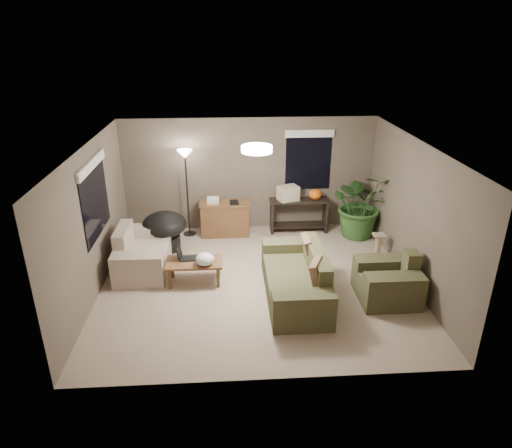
{
  "coord_description": "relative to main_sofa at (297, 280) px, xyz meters",
  "views": [
    {
      "loc": [
        -0.49,
        -7.15,
        4.2
      ],
      "look_at": [
        0.0,
        0.2,
        1.05
      ],
      "focal_mm": 32.0,
      "sensor_mm": 36.0,
      "label": 1
    }
  ],
  "objects": [
    {
      "name": "houseplant",
      "position": [
        1.74,
        2.35,
        0.28
      ],
      "size": [
        1.33,
        1.48,
        1.16
      ],
      "primitive_type": "imported",
      "color": "#2D5923",
      "rests_on": "ground"
    },
    {
      "name": "cardboard_box",
      "position": [
        0.18,
        2.68,
        0.61
      ],
      "size": [
        0.5,
        0.44,
        0.31
      ],
      "primitive_type": "cube",
      "rotation": [
        0.0,
        0.0,
        0.35
      ],
      "color": "beige",
      "rests_on": "console_table"
    },
    {
      "name": "laptop",
      "position": [
        -1.93,
        0.65,
        0.19
      ],
      "size": [
        0.38,
        0.25,
        0.24
      ],
      "color": "black",
      "rests_on": "coffee_table"
    },
    {
      "name": "desk",
      "position": [
        -1.2,
        2.61,
        0.08
      ],
      "size": [
        1.1,
        0.5,
        0.75
      ],
      "color": "brown",
      "rests_on": "ground"
    },
    {
      "name": "cat_scratching_post",
      "position": [
        1.81,
        1.29,
        -0.08
      ],
      "size": [
        0.32,
        0.32,
        0.5
      ],
      "color": "tan",
      "rests_on": "ground"
    },
    {
      "name": "pumpkin",
      "position": [
        0.78,
        2.68,
        0.57
      ],
      "size": [
        0.33,
        0.33,
        0.23
      ],
      "primitive_type": "ellipsoid",
      "rotation": [
        0.0,
        0.0,
        0.23
      ],
      "color": "orange",
      "rests_on": "console_table"
    },
    {
      "name": "plastic_bag",
      "position": [
        -1.56,
        0.4,
        0.24
      ],
      "size": [
        0.36,
        0.33,
        0.23
      ],
      "primitive_type": "ellipsoid",
      "rotation": [
        0.0,
        0.0,
        -0.13
      ],
      "color": "white",
      "rests_on": "coffee_table"
    },
    {
      "name": "loveseat",
      "position": [
        -2.78,
        1.14,
        0.0
      ],
      "size": [
        0.9,
        1.6,
        0.85
      ],
      "color": "beige",
      "rests_on": "ground"
    },
    {
      "name": "coffee_table",
      "position": [
        -1.76,
        0.55,
        0.06
      ],
      "size": [
        1.0,
        0.55,
        0.42
      ],
      "color": "brown",
      "rests_on": "ground"
    },
    {
      "name": "console_table",
      "position": [
        0.43,
        2.68,
        0.14
      ],
      "size": [
        1.3,
        0.4,
        0.75
      ],
      "color": "black",
      "rests_on": "ground"
    },
    {
      "name": "window_left",
      "position": [
        -3.38,
        0.79,
        1.49
      ],
      "size": [
        0.05,
        1.56,
        1.33
      ],
      "color": "black",
      "rests_on": "room_shell"
    },
    {
      "name": "armchair",
      "position": [
        1.51,
        -0.18,
        0.0
      ],
      "size": [
        0.95,
        1.0,
        0.85
      ],
      "color": "brown",
      "rests_on": "ground"
    },
    {
      "name": "window_back",
      "position": [
        0.65,
        2.97,
        1.49
      ],
      "size": [
        1.06,
        0.05,
        1.33
      ],
      "color": "black",
      "rests_on": "room_shell"
    },
    {
      "name": "room_shell",
      "position": [
        -0.65,
        0.49,
        0.96
      ],
      "size": [
        5.5,
        5.5,
        5.5
      ],
      "color": "tan",
      "rests_on": "ground"
    },
    {
      "name": "ceiling_fixture",
      "position": [
        -0.65,
        0.49,
        2.15
      ],
      "size": [
        0.5,
        0.5,
        0.1
      ],
      "primitive_type": "cylinder",
      "color": "white",
      "rests_on": "room_shell"
    },
    {
      "name": "main_sofa",
      "position": [
        0.0,
        0.0,
        0.0
      ],
      "size": [
        0.95,
        2.2,
        0.85
      ],
      "color": "#48482B",
      "rests_on": "ground"
    },
    {
      "name": "papasan_chair",
      "position": [
        -2.44,
        1.96,
        0.17
      ],
      "size": [
        1.11,
        1.11,
        0.8
      ],
      "color": "black",
      "rests_on": "ground"
    },
    {
      "name": "floor_lamp",
      "position": [
        -2.0,
        2.67,
        1.3
      ],
      "size": [
        0.32,
        0.32,
        1.91
      ],
      "color": "black",
      "rests_on": "ground"
    },
    {
      "name": "desk_papers",
      "position": [
        -1.36,
        2.59,
        0.51
      ],
      "size": [
        0.68,
        0.27,
        0.12
      ],
      "color": "silver",
      "rests_on": "desk"
    },
    {
      "name": "throw_pillows",
      "position": [
        0.26,
        -0.0,
        0.36
      ],
      "size": [
        0.39,
        1.38,
        0.47
      ],
      "color": "#8C7251",
      "rests_on": "main_sofa"
    }
  ]
}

